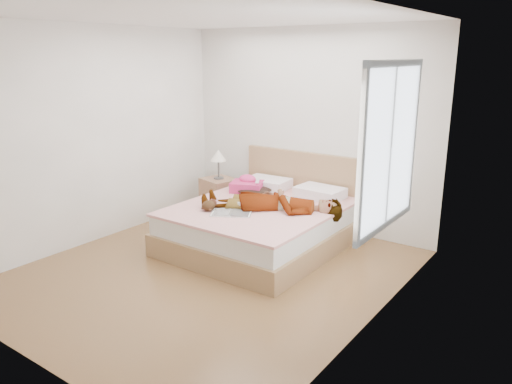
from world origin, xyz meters
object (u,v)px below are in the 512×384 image
at_px(plush_toy, 209,205).
at_px(nightstand, 219,194).
at_px(towel, 247,185).
at_px(phone, 257,181).
at_px(woman, 272,199).
at_px(bed, 265,222).
at_px(magazine, 231,213).
at_px(coffee_mug, 241,206).

distance_m(plush_toy, nightstand, 1.39).
distance_m(towel, nightstand, 0.72).
xyz_separation_m(phone, nightstand, (-0.83, 0.21, -0.36)).
bearing_deg(nightstand, woman, -24.83).
xyz_separation_m(woman, bed, (-0.16, 0.08, -0.35)).
relative_size(magazine, coffee_mug, 4.49).
relative_size(bed, towel, 4.20).
bearing_deg(coffee_mug, plush_toy, -138.31).
bearing_deg(plush_toy, magazine, 11.23).
distance_m(magazine, nightstand, 1.52).
height_order(towel, coffee_mug, towel).
bearing_deg(magazine, phone, 105.96).
xyz_separation_m(coffee_mug, plush_toy, (-0.27, -0.24, 0.02)).
height_order(magazine, plush_toy, plush_toy).
bearing_deg(plush_toy, phone, 87.52).
height_order(bed, magazine, bed).
distance_m(bed, coffee_mug, 0.45).
height_order(woman, plush_toy, woman).
height_order(magazine, coffee_mug, coffee_mug).
height_order(phone, bed, bed).
bearing_deg(coffee_mug, towel, 121.36).
xyz_separation_m(magazine, coffee_mug, (-0.01, 0.19, 0.04)).
distance_m(coffee_mug, plush_toy, 0.37).
xyz_separation_m(woman, towel, (-0.68, 0.43, -0.03)).
bearing_deg(woman, plush_toy, -70.72).
distance_m(phone, bed, 0.61).
xyz_separation_m(bed, nightstand, (-1.16, 0.53, 0.04)).
bearing_deg(bed, magazine, -100.05).
height_order(towel, plush_toy, towel).
height_order(woman, bed, bed).
bearing_deg(woman, magazine, -53.70).
relative_size(towel, coffee_mug, 4.13).
relative_size(woman, phone, 18.37).
distance_m(magazine, plush_toy, 0.29).
height_order(bed, plush_toy, bed).
bearing_deg(phone, bed, -66.90).
bearing_deg(woman, towel, -145.68).
bearing_deg(nightstand, phone, -14.48).
height_order(towel, magazine, towel).
distance_m(woman, coffee_mug, 0.38).
bearing_deg(nightstand, magazine, -44.80).
height_order(phone, plush_toy, phone).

